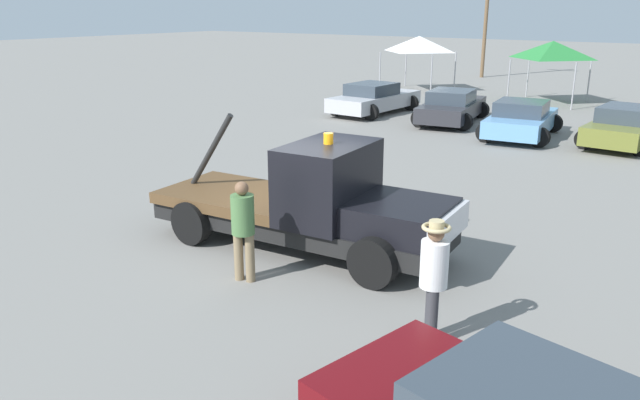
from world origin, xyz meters
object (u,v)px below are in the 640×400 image
Objects in this scene: utility_pole at (487,9)px; person_at_hood at (243,224)px; person_near_truck at (434,272)px; canopy_tent_green at (553,50)px; parked_car_skyblue at (521,120)px; parked_car_olive at (627,126)px; parked_car_charcoal at (452,107)px; canopy_tent_white at (419,44)px; traffic_cone at (376,187)px; parked_car_silver at (374,99)px; tow_truck at (315,205)px.

person_at_hood is at bearing -75.80° from utility_pole.
canopy_tent_green is (-5.08, 24.11, 1.47)m from person_near_truck.
utility_pole is (-8.42, 18.34, 3.73)m from parked_car_skyblue.
person_at_hood is at bearing 171.86° from parked_car_olive.
parked_car_charcoal is 1.55× the size of canopy_tent_white.
canopy_tent_white is at bearing 4.72° from person_at_hood.
traffic_cone is (2.66, -10.77, -0.39)m from parked_car_charcoal.
person_near_truck reaches higher than parked_car_silver.
parked_car_charcoal is 11.10m from traffic_cone.
parked_car_silver is at bearing 120.26° from traffic_cone.
person_near_truck is 24.68m from canopy_tent_green.
parked_car_olive is 10.96m from traffic_cone.
parked_car_skyblue is at bearing -99.44° from parked_car_silver.
canopy_tent_white is at bearing 113.47° from traffic_cone.
canopy_tent_white is at bearing 24.73° from parked_car_charcoal.
person_at_hood is 0.36× the size of parked_car_silver.
parked_car_olive is at bearing 72.87° from tow_truck.
person_at_hood is at bearing -83.80° from traffic_cone.
traffic_cone is (-3.94, -10.23, -0.39)m from parked_car_olive.
parked_car_skyblue is at bearing 86.41° from tow_truck.
person_near_truck is 0.57× the size of canopy_tent_white.
canopy_tent_white reaches higher than traffic_cone.
tow_truck is 1.25× the size of parked_car_silver.
parked_car_skyblue reaches higher than traffic_cone.
parked_car_charcoal reaches higher than traffic_cone.
person_near_truck is at bearing -78.09° from canopy_tent_green.
tow_truck is 1.36× the size of parked_car_skyblue.
person_near_truck is at bearing -173.60° from parked_car_skyblue.
parked_car_silver is at bearing -125.92° from canopy_tent_green.
person_near_truck is 0.37× the size of parked_car_silver.
parked_car_charcoal is at bearing -73.08° from utility_pole.
utility_pole reaches higher than parked_car_skyblue.
canopy_tent_green reaches higher than tow_truck.
utility_pole reaches higher than person_near_truck.
parked_car_silver is 17.25m from utility_pole.
utility_pole is at bearing 37.63° from parked_car_olive.
canopy_tent_green is 11.68m from utility_pole.
parked_car_silver is (-7.00, 16.54, -0.38)m from person_at_hood.
parked_car_olive is (6.59, -0.54, 0.00)m from parked_car_charcoal.
canopy_tent_green reaches higher than parked_car_skyblue.
parked_car_olive is (-0.19, 15.85, -0.42)m from person_near_truck.
parked_car_charcoal is at bearing 60.53° from parked_car_skyblue.
utility_pole is (-1.43, 16.78, 3.73)m from parked_car_silver.
tow_truck is 3.84m from person_near_truck.
canopy_tent_white is 5.74× the size of traffic_cone.
tow_truck is at bearing -21.02° from person_at_hood.
tow_truck reaches higher than parked_car_olive.
traffic_cone is (-4.13, 5.62, -0.81)m from person_near_truck.
tow_truck is 13.14m from parked_car_skyblue.
canopy_tent_green is (-1.56, 24.05, 1.51)m from person_at_hood.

